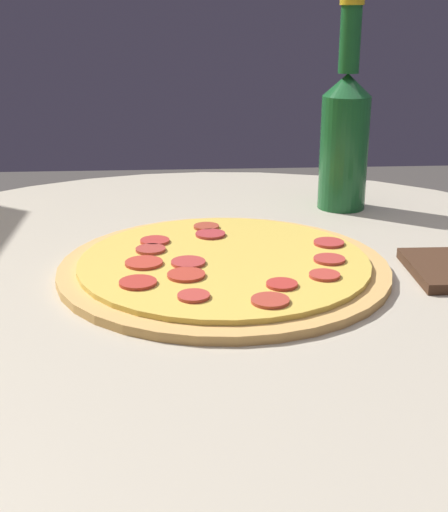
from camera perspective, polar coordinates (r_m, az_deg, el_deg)
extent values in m
cylinder|color=#B2A893|center=(0.81, -0.27, -2.62)|extent=(1.08, 1.08, 0.02)
cylinder|color=tan|center=(0.82, 0.00, -0.99)|extent=(0.38, 0.38, 0.01)
cylinder|color=#E0BC4C|center=(0.82, 0.00, -0.46)|extent=(0.33, 0.33, 0.01)
cylinder|color=#B93B31|center=(0.77, 8.05, -1.53)|extent=(0.03, 0.03, 0.00)
cylinder|color=#B33832|center=(0.82, 8.43, -0.26)|extent=(0.04, 0.04, 0.00)
cylinder|color=#A23D2A|center=(0.93, -1.42, 2.36)|extent=(0.03, 0.03, 0.00)
cylinder|color=#B13D2E|center=(0.70, 3.72, -3.57)|extent=(0.04, 0.04, 0.00)
cylinder|color=#B33329|center=(0.75, -6.90, -2.12)|extent=(0.04, 0.04, 0.00)
cylinder|color=#B03431|center=(0.87, 8.39, 1.05)|extent=(0.04, 0.04, 0.00)
cylinder|color=#B83B32|center=(0.71, -2.45, -3.21)|extent=(0.03, 0.03, 0.00)
cylinder|color=#B3332E|center=(0.88, -5.55, 1.21)|extent=(0.04, 0.04, 0.00)
cylinder|color=#B53829|center=(0.76, -3.04, -1.52)|extent=(0.04, 0.04, 0.00)
cylinder|color=#AA3A32|center=(0.85, -5.89, 0.53)|extent=(0.04, 0.04, 0.00)
cylinder|color=#B13733|center=(0.80, -2.88, -0.52)|extent=(0.04, 0.04, 0.00)
cylinder|color=#AB3235|center=(0.90, -1.10, 1.75)|extent=(0.04, 0.04, 0.00)
cylinder|color=#B9392A|center=(0.80, -6.43, -0.55)|extent=(0.04, 0.04, 0.00)
cylinder|color=#B6312A|center=(0.74, 4.65, -2.27)|extent=(0.03, 0.03, 0.00)
cylinder|color=#195628|center=(1.08, 9.55, 8.12)|extent=(0.07, 0.07, 0.17)
cone|color=#195628|center=(1.06, 9.86, 13.36)|extent=(0.07, 0.07, 0.03)
cylinder|color=#195628|center=(1.06, 10.06, 16.68)|extent=(0.03, 0.03, 0.09)
cylinder|color=gold|center=(1.06, 10.22, 19.37)|extent=(0.03, 0.03, 0.01)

